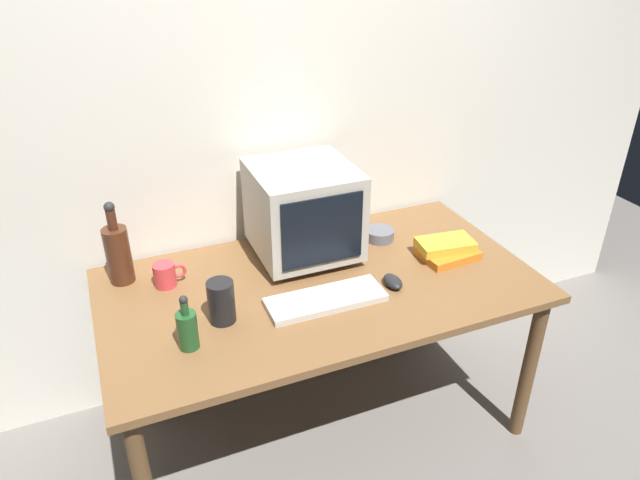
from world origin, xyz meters
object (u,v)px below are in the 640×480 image
object	(u,v)px
crt_monitor	(303,211)
computer_mouse	(393,282)
book_stack	(447,249)
cd_spindle	(380,234)
bottle_tall	(118,252)
bottle_short	(187,329)
metal_canister	(221,302)
keyboard	(326,299)
mug	(165,275)

from	to	relation	value
crt_monitor	computer_mouse	size ratio (longest dim) A/B	3.90
book_stack	cd_spindle	xyz separation A→B (m)	(-0.18, 0.23, -0.01)
bottle_tall	crt_monitor	bearing A→B (deg)	-6.62
crt_monitor	computer_mouse	xyz separation A→B (m)	(0.22, -0.34, -0.17)
bottle_short	metal_canister	size ratio (longest dim) A/B	1.29
book_stack	cd_spindle	world-z (taller)	book_stack
keyboard	computer_mouse	distance (m)	0.27
cd_spindle	metal_canister	xyz separation A→B (m)	(-0.75, -0.30, 0.05)
keyboard	computer_mouse	xyz separation A→B (m)	(0.27, 0.00, 0.01)
crt_monitor	cd_spindle	distance (m)	0.38
cd_spindle	metal_canister	bearing A→B (deg)	-158.43
crt_monitor	bottle_short	distance (m)	0.68
bottle_short	mug	bearing A→B (deg)	90.86
keyboard	cd_spindle	xyz separation A→B (m)	(0.39, 0.33, 0.01)
computer_mouse	cd_spindle	bearing A→B (deg)	71.48
computer_mouse	book_stack	world-z (taller)	book_stack
crt_monitor	metal_canister	xyz separation A→B (m)	(-0.41, -0.30, -0.12)
bottle_tall	bottle_short	world-z (taller)	bottle_tall
crt_monitor	keyboard	distance (m)	0.39
bottle_short	cd_spindle	distance (m)	0.96
crt_monitor	computer_mouse	bearing A→B (deg)	-57.21
computer_mouse	bottle_short	world-z (taller)	bottle_short
computer_mouse	book_stack	distance (m)	0.32
crt_monitor	book_stack	xyz separation A→B (m)	(0.52, -0.23, -0.16)
keyboard	mug	xyz separation A→B (m)	(-0.50, 0.33, 0.03)
computer_mouse	cd_spindle	distance (m)	0.35
computer_mouse	metal_canister	bearing A→B (deg)	178.00
computer_mouse	cd_spindle	xyz separation A→B (m)	(0.12, 0.33, 0.00)
crt_monitor	keyboard	size ratio (longest dim) A/B	0.93
cd_spindle	metal_canister	world-z (taller)	metal_canister
bottle_short	cd_spindle	size ratio (longest dim) A/B	1.61
crt_monitor	mug	bearing A→B (deg)	-178.58
bottle_tall	bottle_short	size ratio (longest dim) A/B	1.67
book_stack	cd_spindle	size ratio (longest dim) A/B	1.97
bottle_short	book_stack	size ratio (longest dim) A/B	0.82
metal_canister	mug	bearing A→B (deg)	115.59
keyboard	bottle_short	xyz separation A→B (m)	(-0.49, -0.06, 0.06)
bottle_tall	cd_spindle	size ratio (longest dim) A/B	2.69
bottle_tall	book_stack	world-z (taller)	bottle_tall
computer_mouse	mug	xyz separation A→B (m)	(-0.76, 0.32, 0.03)
bottle_tall	book_stack	size ratio (longest dim) A/B	1.37
book_stack	keyboard	bearing A→B (deg)	-169.50
mug	cd_spindle	distance (m)	0.88
mug	metal_canister	size ratio (longest dim) A/B	0.80
mug	cd_spindle	size ratio (longest dim) A/B	1.00
metal_canister	cd_spindle	bearing A→B (deg)	21.57
computer_mouse	mug	distance (m)	0.83
computer_mouse	metal_canister	xyz separation A→B (m)	(-0.63, 0.04, 0.06)
bottle_tall	mug	xyz separation A→B (m)	(0.14, -0.09, -0.08)
keyboard	computer_mouse	bearing A→B (deg)	1.33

